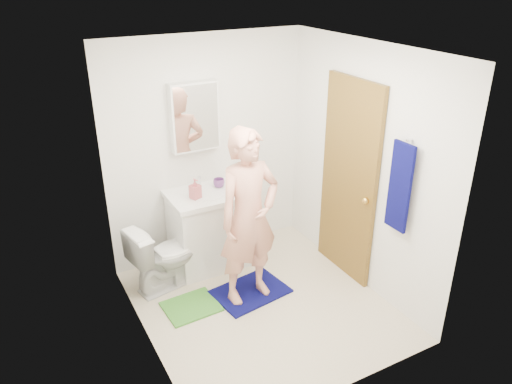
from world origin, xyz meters
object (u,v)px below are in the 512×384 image
(medicine_cabinet, at_px, (194,117))
(towel, at_px, (400,187))
(toilet, at_px, (165,256))
(toothbrush_cup, at_px, (219,183))
(vanity_cabinet, at_px, (208,231))
(soap_dispenser, at_px, (195,189))
(man, at_px, (249,217))

(medicine_cabinet, bearing_deg, towel, -55.39)
(toilet, relative_size, toothbrush_cup, 5.98)
(vanity_cabinet, xyz_separation_m, toothbrush_cup, (0.18, 0.07, 0.50))
(toilet, xyz_separation_m, toothbrush_cup, (0.72, 0.24, 0.54))
(soap_dispenser, bearing_deg, towel, -47.06)
(medicine_cabinet, relative_size, toilet, 0.98)
(vanity_cabinet, distance_m, man, 0.88)
(vanity_cabinet, height_order, towel, towel)
(towel, xyz_separation_m, soap_dispenser, (-1.32, 1.42, -0.30))
(toilet, distance_m, soap_dispenser, 0.73)
(man, bearing_deg, towel, -40.49)
(towel, bearing_deg, toothbrush_cup, 122.88)
(vanity_cabinet, xyz_separation_m, toilet, (-0.55, -0.18, -0.04))
(medicine_cabinet, height_order, man, medicine_cabinet)
(vanity_cabinet, distance_m, towel, 2.08)
(soap_dispenser, relative_size, toothbrush_cup, 1.75)
(vanity_cabinet, height_order, man, man)
(vanity_cabinet, bearing_deg, man, -81.68)
(vanity_cabinet, relative_size, medicine_cabinet, 1.14)
(medicine_cabinet, bearing_deg, man, -83.61)
(soap_dispenser, xyz_separation_m, man, (0.25, -0.67, -0.08))
(toothbrush_cup, bearing_deg, medicine_cabinet, 138.30)
(towel, bearing_deg, toilet, 142.86)
(medicine_cabinet, relative_size, man, 0.41)
(soap_dispenser, bearing_deg, medicine_cabinet, 63.46)
(medicine_cabinet, relative_size, toothbrush_cup, 5.88)
(man, bearing_deg, medicine_cabinet, 90.89)
(vanity_cabinet, bearing_deg, toothbrush_cup, 21.37)
(vanity_cabinet, height_order, toothbrush_cup, toothbrush_cup)
(towel, relative_size, soap_dispenser, 3.83)
(medicine_cabinet, distance_m, towel, 2.11)
(soap_dispenser, bearing_deg, toothbrush_cup, 22.35)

